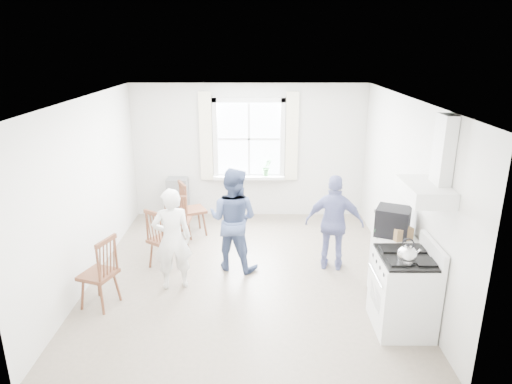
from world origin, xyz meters
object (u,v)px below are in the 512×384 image
object	(u,v)px
windsor_chair_c	(104,265)
windsor_chair_a	(177,215)
gas_stove	(404,291)
person_mid	(233,219)
windsor_chair_b	(159,233)
person_right	(334,223)
low_cabinet	(393,267)
person_left	(172,239)
stereo_stack	(393,221)

from	to	relation	value
windsor_chair_c	windsor_chair_a	bearing A→B (deg)	71.82
gas_stove	person_mid	bearing A→B (deg)	143.70
windsor_chair_b	person_right	distance (m)	2.64
low_cabinet	windsor_chair_b	xyz separation A→B (m)	(-3.29, 0.78, 0.14)
low_cabinet	person_mid	bearing A→B (deg)	158.71
person_left	person_mid	size ratio (longest dim) A/B	0.92
person_left	stereo_stack	bearing A→B (deg)	161.10
stereo_stack	windsor_chair_b	bearing A→B (deg)	167.12
person_right	gas_stove	bearing A→B (deg)	122.18
windsor_chair_a	person_mid	bearing A→B (deg)	-37.70
gas_stove	windsor_chair_c	world-z (taller)	gas_stove
low_cabinet	stereo_stack	xyz separation A→B (m)	(-0.05, 0.04, 0.64)
windsor_chair_c	person_right	bearing A→B (deg)	19.40
stereo_stack	person_left	world-z (taller)	person_left
gas_stove	windsor_chair_a	xyz separation A→B (m)	(-3.09, 2.31, 0.09)
person_right	stereo_stack	bearing A→B (deg)	138.98
windsor_chair_c	person_left	size ratio (longest dim) A/B	0.67
windsor_chair_c	windsor_chair_b	bearing A→B (deg)	65.11
windsor_chair_a	windsor_chair_b	xyz separation A→B (m)	(-0.13, -0.83, 0.02)
stereo_stack	person_right	xyz separation A→B (m)	(-0.62, 0.79, -0.35)
gas_stove	person_mid	size ratio (longest dim) A/B	0.71
stereo_stack	low_cabinet	bearing A→B (deg)	-42.94
low_cabinet	person_right	size ratio (longest dim) A/B	0.61
windsor_chair_a	windsor_chair_b	size ratio (longest dim) A/B	0.97
low_cabinet	windsor_chair_b	world-z (taller)	windsor_chair_b
gas_stove	person_left	bearing A→B (deg)	161.90
windsor_chair_a	person_left	xyz separation A→B (m)	(0.18, -1.36, 0.16)
person_mid	stereo_stack	bearing A→B (deg)	179.46
person_mid	windsor_chair_b	bearing A→B (deg)	23.48
windsor_chair_b	stereo_stack	bearing A→B (deg)	-12.88
gas_stove	person_right	distance (m)	1.66
gas_stove	windsor_chair_c	xyz separation A→B (m)	(-3.71, 0.44, 0.12)
windsor_chair_b	person_mid	xyz separation A→B (m)	(1.12, 0.06, 0.20)
windsor_chair_b	person_left	distance (m)	0.63
windsor_chair_a	gas_stove	bearing A→B (deg)	-36.75
low_cabinet	windsor_chair_c	xyz separation A→B (m)	(-3.78, -0.26, 0.15)
gas_stove	low_cabinet	size ratio (longest dim) A/B	1.24
gas_stove	windsor_chair_b	xyz separation A→B (m)	(-3.22, 1.48, 0.11)
person_mid	windsor_chair_a	bearing A→B (deg)	-17.52
windsor_chair_b	person_right	xyz separation A→B (m)	(2.63, 0.05, 0.15)
windsor_chair_c	gas_stove	bearing A→B (deg)	-6.71
gas_stove	windsor_chair_b	size ratio (longest dim) A/B	1.16
gas_stove	windsor_chair_b	bearing A→B (deg)	155.28
person_left	person_right	distance (m)	2.40
gas_stove	low_cabinet	world-z (taller)	gas_stove
windsor_chair_b	person_mid	distance (m)	1.14
person_right	windsor_chair_c	bearing A→B (deg)	30.46
stereo_stack	person_left	bearing A→B (deg)	175.87
windsor_chair_c	person_left	distance (m)	0.95
low_cabinet	person_left	xyz separation A→B (m)	(-2.99, 0.25, 0.28)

